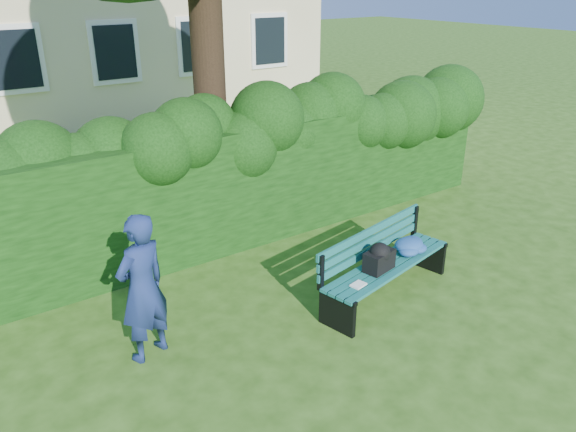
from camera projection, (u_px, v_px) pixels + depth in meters
ground at (315, 299)px, 7.16m from camera, size 80.00×80.00×0.00m
hedge at (226, 185)px, 8.45m from camera, size 10.00×1.00×1.80m
park_bench at (389, 258)px, 7.12m from camera, size 2.20×0.96×0.89m
man_reading at (142, 288)px, 5.80m from camera, size 0.70×0.57×1.66m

